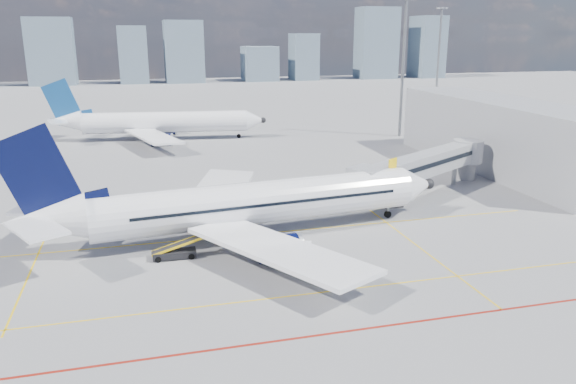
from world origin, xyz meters
name	(u,v)px	position (x,y,z in m)	size (l,w,h in m)	color
ground	(274,265)	(0.00, 0.00, 0.00)	(420.00, 420.00, 0.00)	gray
apron_markings	(279,285)	(-0.58, -3.91, 0.01)	(90.00, 35.12, 0.01)	yellow
jet_bridge	(429,164)	(23.51, 16.91, 3.74)	(23.55, 15.78, 6.30)	#9B9EA4
terminal_block	(502,135)	(39.95, 26.00, 5.00)	(10.00, 42.00, 10.00)	#9B9EA4
floodlight_mast_ne	(403,64)	(38.00, 55.00, 13.59)	(3.20, 0.61, 25.45)	gray
floodlight_mast_far	(439,56)	(65.00, 90.00, 13.59)	(3.20, 0.61, 25.45)	gray
distant_skyline	(197,53)	(13.49, 190.00, 11.32)	(248.75, 15.49, 29.87)	slate
main_aircraft	(242,205)	(-1.34, 7.67, 3.22)	(42.84, 37.26, 12.53)	white
second_aircraft	(156,123)	(-7.45, 62.62, 3.22)	(39.84, 34.62, 11.67)	white
baggage_tug	(300,263)	(1.83, -1.64, 0.71)	(2.34, 1.71, 1.48)	white
cargo_dolly	(291,253)	(1.41, -0.38, 1.09)	(3.95, 2.66, 1.99)	black
belt_loader	(176,252)	(-8.02, 3.78, 0.57)	(5.40, 1.51, 2.20)	black
ramp_worker	(323,266)	(3.31, -3.26, 0.90)	(0.66, 0.43, 1.81)	yellow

